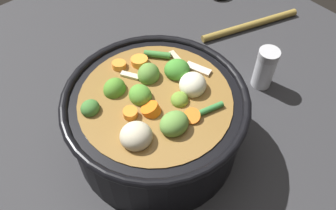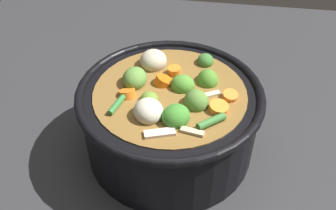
{
  "view_description": "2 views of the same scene",
  "coord_description": "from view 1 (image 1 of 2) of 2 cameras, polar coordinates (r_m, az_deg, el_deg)",
  "views": [
    {
      "loc": [
        0.26,
        -0.2,
        0.52
      ],
      "look_at": [
        0.01,
        0.01,
        0.1
      ],
      "focal_mm": 37.44,
      "sensor_mm": 36.0,
      "label": 1
    },
    {
      "loc": [
        -0.06,
        0.42,
        0.47
      ],
      "look_at": [
        0.0,
        0.0,
        0.09
      ],
      "focal_mm": 39.98,
      "sensor_mm": 36.0,
      "label": 2
    }
  ],
  "objects": [
    {
      "name": "wooden_spoon",
      "position": [
        0.87,
        10.99,
        15.13
      ],
      "size": [
        0.21,
        0.23,
        0.02
      ],
      "color": "olive",
      "rests_on": "ground_plane"
    },
    {
      "name": "ground_plane",
      "position": [
        0.61,
        -1.76,
        -6.05
      ],
      "size": [
        1.1,
        1.1,
        0.0
      ],
      "primitive_type": "plane",
      "color": "#2D2D30"
    },
    {
      "name": "cooking_pot",
      "position": [
        0.56,
        -1.93,
        -2.42
      ],
      "size": [
        0.28,
        0.28,
        0.14
      ],
      "color": "black",
      "rests_on": "ground_plane"
    },
    {
      "name": "salt_shaker",
      "position": [
        0.69,
        15.51,
        5.81
      ],
      "size": [
        0.04,
        0.04,
        0.08
      ],
      "color": "silver",
      "rests_on": "ground_plane"
    }
  ]
}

